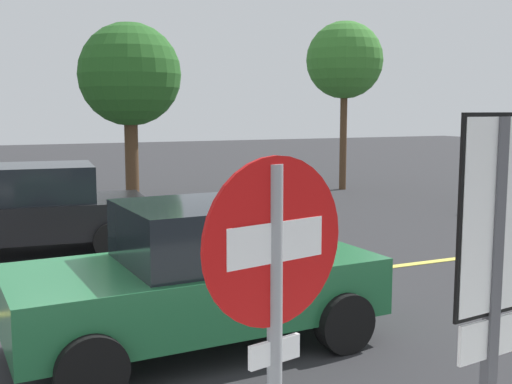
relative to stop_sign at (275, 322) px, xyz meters
name	(u,v)px	position (x,y,z in m)	size (l,w,h in m)	color
ground_plane	(120,301)	(0.53, 5.76, -1.60)	(80.00, 80.00, 0.00)	#2D2D30
lane_marking_centre	(316,276)	(3.53, 5.76, -1.59)	(28.00, 0.16, 0.01)	#E0D14C
stop_sign	(275,322)	(0.00, 0.00, 0.00)	(0.74, 0.19, 2.34)	gray
speed_limit_sign	(494,269)	(1.11, -0.17, 0.17)	(0.54, 0.09, 2.52)	#4C4C51
car_green_far_lane	(201,275)	(0.99, 3.79, -0.81)	(3.96, 2.10, 1.56)	#236B3D
car_black_approaching	(23,209)	(-0.38, 9.23, -0.80)	(4.51, 2.40, 1.57)	black
tree_left_verge	(345,61)	(9.63, 14.69, 2.42)	(2.39, 2.39, 5.24)	#513823
tree_right_verge	(130,76)	(2.81, 14.45, 1.82)	(2.72, 2.72, 4.81)	#513823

